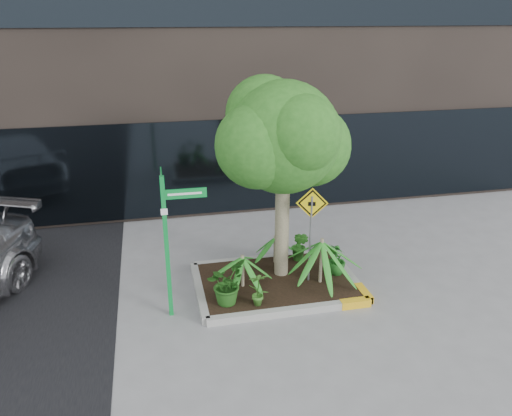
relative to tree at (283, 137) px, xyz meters
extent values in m
plane|color=gray|center=(-0.37, -0.57, -3.09)|extent=(80.00, 80.00, 0.00)
cube|color=#9E9E99|center=(-0.17, 0.83, -3.02)|extent=(3.20, 0.15, 0.15)
cube|color=#9E9E99|center=(-0.17, -1.37, -3.02)|extent=(3.20, 0.15, 0.15)
cube|color=#9E9E99|center=(-1.77, -0.27, -3.02)|extent=(0.15, 2.20, 0.15)
cube|color=#9E9E99|center=(1.43, -0.27, -3.02)|extent=(0.15, 2.20, 0.15)
cube|color=yellow|center=(1.13, -1.37, -3.02)|extent=(0.60, 0.17, 0.15)
cube|color=black|center=(-0.17, -0.27, -2.97)|extent=(3.05, 2.05, 0.06)
cylinder|color=tan|center=(0.00, -0.02, -1.73)|extent=(0.29, 0.29, 2.73)
cylinder|color=tan|center=(0.09, -0.02, -0.72)|extent=(0.52, 0.15, 0.89)
sphere|color=#25601B|center=(0.00, -0.02, 0.00)|extent=(2.18, 2.18, 2.18)
sphere|color=#25601B|center=(0.64, 0.26, -0.27)|extent=(1.64, 1.64, 1.64)
sphere|color=#25601B|center=(-0.54, -0.20, -0.09)|extent=(1.64, 1.64, 1.64)
sphere|color=#25601B|center=(0.18, -0.56, 0.19)|extent=(1.46, 1.46, 1.46)
sphere|color=#25601B|center=(-0.27, 0.44, 0.37)|extent=(1.55, 1.55, 1.55)
cylinder|color=tan|center=(0.69, -0.55, -2.45)|extent=(0.07, 0.07, 0.98)
cylinder|color=tan|center=(-0.90, -0.37, -2.59)|extent=(0.07, 0.07, 0.69)
cylinder|color=tan|center=(0.00, 0.49, -2.62)|extent=(0.07, 0.07, 0.65)
imported|color=#1F5117|center=(-1.32, -0.90, -2.53)|extent=(1.01, 1.01, 0.82)
imported|color=#20661E|center=(1.14, -0.28, -2.60)|extent=(0.51, 0.51, 0.68)
imported|color=#366F22|center=(-0.74, -1.12, -2.59)|extent=(0.39, 0.39, 0.71)
imported|color=#28681E|center=(0.56, 0.47, -2.58)|extent=(0.55, 0.55, 0.71)
cube|color=#0D9337|center=(-2.37, -0.87, -1.72)|extent=(0.08, 0.08, 2.75)
cube|color=#0D9337|center=(-2.00, -0.87, -0.69)|extent=(0.77, 0.03, 0.18)
cube|color=#0D9337|center=(-2.37, -0.50, -0.49)|extent=(0.03, 0.77, 0.18)
cube|color=white|center=(-2.00, -0.89, -0.69)|extent=(0.59, 0.01, 0.04)
cube|color=white|center=(-2.38, -0.50, -0.49)|extent=(0.01, 0.59, 0.04)
cube|color=white|center=(-2.37, -0.91, -0.98)|extent=(0.12, 0.01, 0.12)
cylinder|color=slate|center=(0.47, -0.46, -2.00)|extent=(0.07, 0.12, 1.88)
cube|color=yellow|center=(0.47, -0.48, -1.21)|extent=(0.61, 0.17, 0.63)
cube|color=black|center=(0.47, -0.49, -1.21)|extent=(0.54, 0.14, 0.56)
cube|color=yellow|center=(0.47, -0.50, -1.21)|extent=(0.46, 0.12, 0.47)
cube|color=black|center=(0.46, -0.50, -1.22)|extent=(0.14, 0.04, 0.08)
camera|label=1|loc=(-2.54, -9.07, 2.22)|focal=35.00mm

